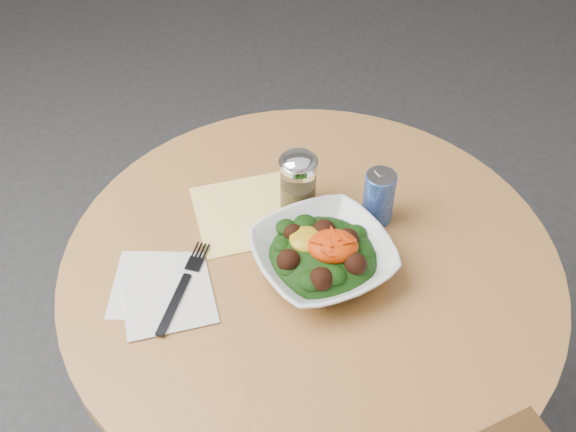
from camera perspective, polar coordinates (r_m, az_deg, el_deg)
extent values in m
cylinder|color=black|center=(1.48, 1.65, -13.73)|extent=(0.10, 0.10, 0.71)
cylinder|color=#C48C47|center=(1.18, 2.03, -4.35)|extent=(0.90, 0.90, 0.04)
cube|color=yellow|center=(1.24, -3.21, 0.36)|extent=(0.25, 0.24, 0.00)
cube|color=silver|center=(1.14, -11.59, -5.99)|extent=(0.16, 0.16, 0.00)
cube|color=silver|center=(1.12, -10.61, -7.05)|extent=(0.18, 0.18, 0.00)
imported|color=white|center=(1.13, 3.08, -3.63)|extent=(0.31, 0.31, 0.06)
ellipsoid|color=black|center=(1.13, 3.08, -3.68)|extent=(0.19, 0.19, 0.07)
ellipsoid|color=#C49613|center=(1.11, 1.67, -2.06)|extent=(0.06, 0.06, 0.02)
ellipsoid|color=#F53205|center=(1.10, 4.02, -2.67)|extent=(0.09, 0.07, 0.04)
cube|color=black|center=(1.10, -10.10, -7.71)|extent=(0.05, 0.13, 0.00)
cube|color=black|center=(1.16, -8.06, -3.71)|extent=(0.05, 0.08, 0.00)
cylinder|color=silver|center=(1.21, 0.90, 2.65)|extent=(0.07, 0.07, 0.10)
cylinder|color=olive|center=(1.23, 0.89, 1.87)|extent=(0.06, 0.06, 0.06)
cylinder|color=silver|center=(1.17, 0.93, 4.69)|extent=(0.07, 0.07, 0.01)
ellipsoid|color=silver|center=(1.17, 0.93, 4.92)|extent=(0.07, 0.07, 0.03)
cylinder|color=navy|center=(1.20, 8.05, 1.63)|extent=(0.06, 0.06, 0.11)
cylinder|color=silver|center=(1.16, 8.32, 3.58)|extent=(0.05, 0.05, 0.00)
cube|color=silver|center=(1.17, 8.14, 3.87)|extent=(0.02, 0.02, 0.00)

